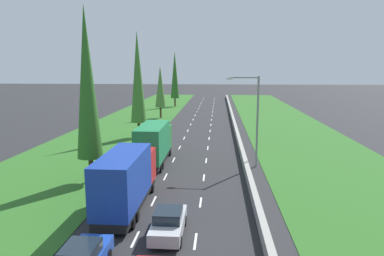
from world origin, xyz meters
The scene contains 13 objects.
ground_plane centered at (0.00, 60.00, 0.00)m, with size 300.00×300.00×0.00m, color #28282B.
grass_verge_left centered at (-12.65, 60.00, 0.02)m, with size 14.00×140.00×0.04m, color #2D6623.
grass_verge_right centered at (14.35, 60.00, 0.02)m, with size 14.00×140.00×0.04m, color #2D6623.
median_barrier centered at (5.70, 60.00, 0.42)m, with size 0.44×120.00×0.85m, color #9E9B93.
lane_markings centered at (0.00, 60.00, 0.01)m, with size 3.64×116.00×0.01m.
blue_box_truck_left_lane centered at (-3.32, 25.40, 2.18)m, with size 2.46×9.40×4.18m.
green_box_truck_left_lane centered at (-3.52, 37.40, 2.18)m, with size 2.46×9.40×4.18m.
silver_sedan_centre_lane centered at (0.12, 21.62, 0.81)m, with size 1.82×4.50×1.64m.
poplar_tree_second centered at (-7.94, 31.14, 8.53)m, with size 2.17×2.17×14.95m.
poplar_tree_third centered at (-8.18, 51.18, 8.44)m, with size 2.17×2.17×14.77m.
poplar_tree_fourth centered at (-8.23, 70.70, 6.10)m, with size 2.05×2.05×10.11m.
poplar_tree_fifth centered at (-7.88, 91.12, 7.91)m, with size 2.14×2.14×13.72m.
street_light_mast centered at (6.48, 37.12, 5.23)m, with size 3.20×0.28×9.00m.
Camera 1 is at (2.96, 1.91, 9.86)m, focal length 33.53 mm.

